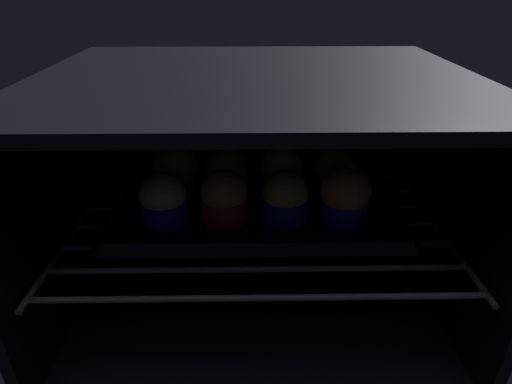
% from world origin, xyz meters
% --- Properties ---
extents(oven_cavity, '(0.59, 0.47, 0.37)m').
position_xyz_m(oven_cavity, '(0.00, 0.26, 0.17)').
color(oven_cavity, black).
rests_on(oven_cavity, ground).
extents(oven_rack, '(0.55, 0.42, 0.01)m').
position_xyz_m(oven_rack, '(0.00, 0.22, 0.14)').
color(oven_rack, '#42424C').
rests_on(oven_rack, oven_cavity).
extents(baking_tray, '(0.43, 0.25, 0.02)m').
position_xyz_m(baking_tray, '(0.00, 0.23, 0.15)').
color(baking_tray, black).
rests_on(baking_tray, oven_rack).
extents(muffin_row0_col0, '(0.07, 0.07, 0.07)m').
position_xyz_m(muffin_row0_col0, '(-0.13, 0.18, 0.19)').
color(muffin_row0_col0, '#1928B7').
rests_on(muffin_row0_col0, baking_tray).
extents(muffin_row0_col1, '(0.07, 0.07, 0.08)m').
position_xyz_m(muffin_row0_col1, '(-0.05, 0.19, 0.19)').
color(muffin_row0_col1, red).
rests_on(muffin_row0_col1, baking_tray).
extents(muffin_row0_col2, '(0.07, 0.07, 0.07)m').
position_xyz_m(muffin_row0_col2, '(0.04, 0.19, 0.18)').
color(muffin_row0_col2, '#1928B7').
rests_on(muffin_row0_col2, baking_tray).
extents(muffin_row0_col3, '(0.07, 0.07, 0.09)m').
position_xyz_m(muffin_row0_col3, '(0.13, 0.19, 0.19)').
color(muffin_row0_col3, '#1928B7').
rests_on(muffin_row0_col3, baking_tray).
extents(muffin_row1_col0, '(0.07, 0.07, 0.08)m').
position_xyz_m(muffin_row1_col0, '(-0.13, 0.27, 0.19)').
color(muffin_row1_col0, red).
rests_on(muffin_row1_col0, baking_tray).
extents(muffin_row1_col1, '(0.07, 0.07, 0.07)m').
position_xyz_m(muffin_row1_col1, '(-0.05, 0.28, 0.19)').
color(muffin_row1_col1, '#0C8C84').
rests_on(muffin_row1_col1, baking_tray).
extents(muffin_row1_col2, '(0.07, 0.07, 0.08)m').
position_xyz_m(muffin_row1_col2, '(0.04, 0.27, 0.19)').
color(muffin_row1_col2, '#1928B7').
rests_on(muffin_row1_col2, baking_tray).
extents(muffin_row1_col3, '(0.07, 0.07, 0.08)m').
position_xyz_m(muffin_row1_col3, '(0.13, 0.27, 0.19)').
color(muffin_row1_col3, '#1928B7').
rests_on(muffin_row1_col3, baking_tray).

